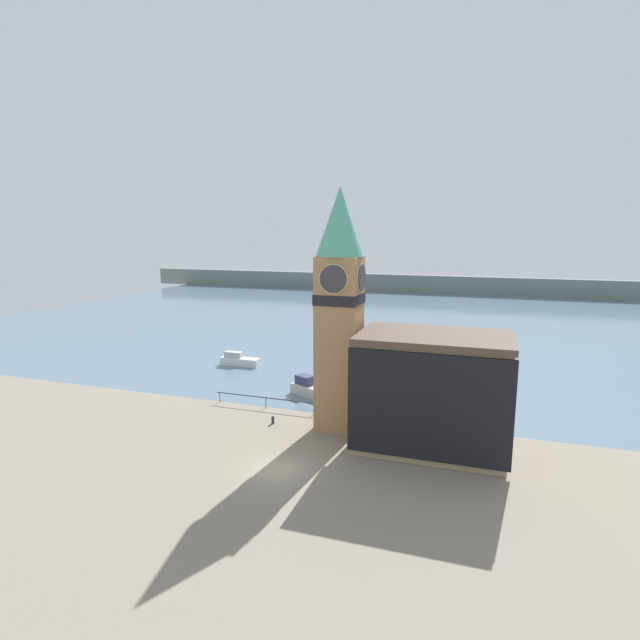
{
  "coord_description": "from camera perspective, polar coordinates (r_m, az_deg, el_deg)",
  "views": [
    {
      "loc": [
        13.7,
        -31.44,
        17.25
      ],
      "look_at": [
        0.94,
        6.84,
        10.06
      ],
      "focal_mm": 28.0,
      "sensor_mm": 36.0,
      "label": 1
    }
  ],
  "objects": [
    {
      "name": "boat_near",
      "position": [
        53.7,
        -1.29,
        -7.78
      ],
      "size": [
        4.6,
        3.41,
        2.03
      ],
      "rotation": [
        0.0,
        0.0,
        -0.43
      ],
      "color": "#B7B2A8",
      "rests_on": "water"
    },
    {
      "name": "ground_plane",
      "position": [
        38.39,
        -4.76,
        -16.63
      ],
      "size": [
        160.0,
        160.0,
        0.0
      ],
      "primitive_type": "plane",
      "color": "gray"
    },
    {
      "name": "boat_far",
      "position": [
        66.07,
        -9.24,
        -4.57
      ],
      "size": [
        5.25,
        1.51,
        1.75
      ],
      "rotation": [
        0.0,
        0.0,
        0.02
      ],
      "color": "silver",
      "rests_on": "water"
    },
    {
      "name": "pier_building",
      "position": [
        41.19,
        12.76,
        -7.93
      ],
      "size": [
        11.95,
        7.96,
        9.31
      ],
      "color": "tan",
      "rests_on": "ground_plane"
    },
    {
      "name": "water",
      "position": [
        105.55,
        10.72,
        0.52
      ],
      "size": [
        160.0,
        120.0,
        0.0
      ],
      "color": "slate",
      "rests_on": "ground_plane"
    },
    {
      "name": "clock_tower",
      "position": [
        42.66,
        2.25,
        1.86
      ],
      "size": [
        4.08,
        4.08,
        20.95
      ],
      "color": "#9E754C",
      "rests_on": "ground_plane"
    },
    {
      "name": "pier_railing",
      "position": [
        50.12,
        -6.22,
        -8.93
      ],
      "size": [
        10.89,
        0.08,
        1.09
      ],
      "color": "#232328",
      "rests_on": "ground_plane"
    },
    {
      "name": "far_shoreline",
      "position": [
        144.64,
        12.93,
        4.0
      ],
      "size": [
        180.0,
        3.0,
        5.0
      ],
      "color": "slate",
      "rests_on": "water"
    },
    {
      "name": "mooring_bollard_near",
      "position": [
        46.38,
        -5.41,
        -11.25
      ],
      "size": [
        0.29,
        0.29,
        0.72
      ],
      "color": "#2D2D33",
      "rests_on": "ground_plane"
    }
  ]
}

